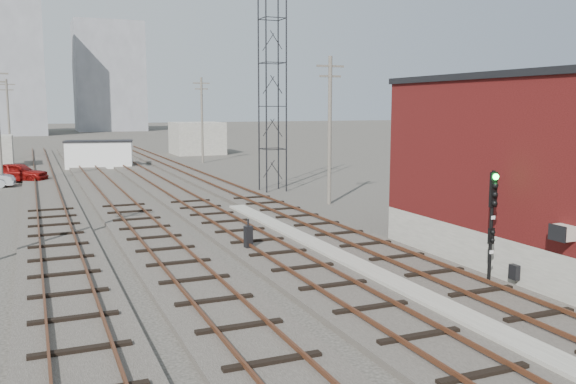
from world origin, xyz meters
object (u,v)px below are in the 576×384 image
switch_stand (248,238)px  site_trailer (99,154)px  signal_mast (492,219)px  car_red (17,172)px

switch_stand → site_trailer: site_trailer is taller
switch_stand → site_trailer: (-1.99, 38.62, 0.74)m
site_trailer → signal_mast: bearing=-69.9°
switch_stand → car_red: (-9.23, 29.41, 0.17)m
car_red → switch_stand: bearing=-137.5°
switch_stand → car_red: size_ratio=0.28×
signal_mast → switch_stand: 9.86m
signal_mast → site_trailer: bearing=99.7°
switch_stand → signal_mast: bearing=-57.7°
signal_mast → switch_stand: signal_mast is taller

